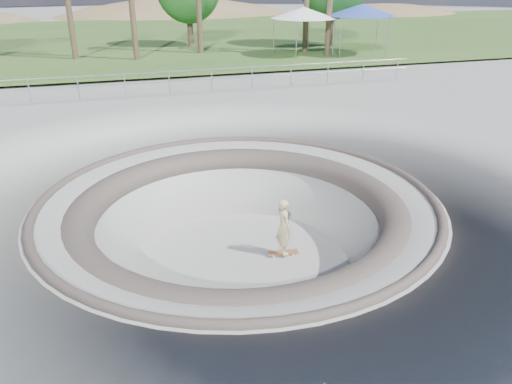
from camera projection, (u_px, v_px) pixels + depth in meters
ground at (238, 199)px, 12.80m from camera, size 180.00×180.00×0.00m
skate_bowl at (239, 260)px, 13.54m from camera, size 14.00×14.00×4.10m
grass_strip at (133, 38)px, 42.43m from camera, size 180.00×36.00×0.12m
distant_hills at (153, 73)px, 66.62m from camera, size 103.20×45.00×28.60m
safety_railing at (169, 82)px, 23.01m from camera, size 25.00×0.06×1.03m
skateboard at (283, 253)px, 13.91m from camera, size 0.88×0.35×0.09m
skater at (284, 226)px, 13.58m from camera, size 0.44×0.62×1.62m
canopy_white at (304, 13)px, 32.17m from camera, size 5.87×5.87×3.02m
canopy_blue at (361, 10)px, 32.41m from camera, size 6.04×6.04×3.19m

